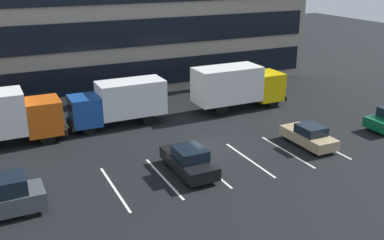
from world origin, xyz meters
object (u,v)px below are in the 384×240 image
(sedan_black, at_px, (189,161))
(box_truck_blue, at_px, (119,101))
(box_truck_yellow, at_px, (238,85))
(sedan_tan, at_px, (309,136))

(sedan_black, bearing_deg, box_truck_blue, 97.18)
(box_truck_yellow, bearing_deg, sedan_black, -133.90)
(box_truck_yellow, bearing_deg, sedan_tan, -88.68)
(sedan_tan, bearing_deg, sedan_black, -178.77)
(box_truck_yellow, relative_size, sedan_tan, 1.92)
(box_truck_yellow, height_order, sedan_black, box_truck_yellow)
(box_truck_blue, bearing_deg, box_truck_yellow, -2.55)
(sedan_black, distance_m, sedan_tan, 8.68)
(box_truck_blue, relative_size, sedan_tan, 1.74)
(sedan_black, xyz_separation_m, sedan_tan, (8.68, 0.19, -0.06))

